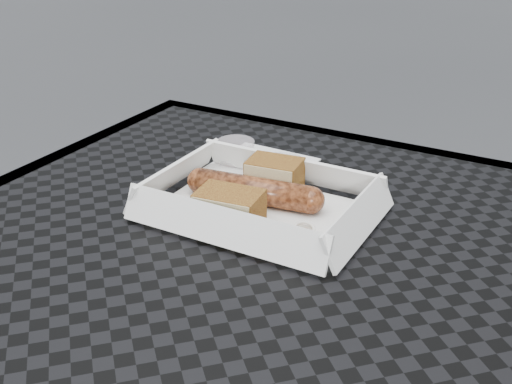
# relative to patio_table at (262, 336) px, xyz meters

# --- Properties ---
(patio_table) EXTENTS (0.80, 0.80, 0.74)m
(patio_table) POSITION_rel_patio_table_xyz_m (0.00, 0.00, 0.00)
(patio_table) COLOR black
(patio_table) RESTS_ON ground
(food_tray) EXTENTS (0.22, 0.15, 0.00)m
(food_tray) POSITION_rel_patio_table_xyz_m (-0.06, 0.11, 0.08)
(food_tray) COLOR white
(food_tray) RESTS_ON patio_table
(bratwurst) EXTENTS (0.17, 0.05, 0.03)m
(bratwurst) POSITION_rel_patio_table_xyz_m (-0.08, 0.12, 0.10)
(bratwurst) COLOR brown
(bratwurst) RESTS_ON food_tray
(bread_near) EXTENTS (0.07, 0.05, 0.04)m
(bread_near) POSITION_rel_patio_table_xyz_m (-0.07, 0.16, 0.10)
(bread_near) COLOR brown
(bread_near) RESTS_ON food_tray
(bread_far) EXTENTS (0.07, 0.05, 0.04)m
(bread_far) POSITION_rel_patio_table_xyz_m (-0.08, 0.07, 0.10)
(bread_far) COLOR brown
(bread_far) RESTS_ON food_tray
(veg_garnish) EXTENTS (0.03, 0.03, 0.00)m
(veg_garnish) POSITION_rel_patio_table_xyz_m (0.01, 0.08, 0.08)
(veg_garnish) COLOR #F33F0A
(veg_garnish) RESTS_ON food_tray
(napkin) EXTENTS (0.12, 0.12, 0.00)m
(napkin) POSITION_rel_patio_table_xyz_m (-0.12, 0.22, 0.08)
(napkin) COLOR white
(napkin) RESTS_ON patio_table
(condiment_cup_sauce) EXTENTS (0.05, 0.05, 0.03)m
(condiment_cup_sauce) POSITION_rel_patio_table_xyz_m (-0.16, 0.22, 0.09)
(condiment_cup_sauce) COLOR maroon
(condiment_cup_sauce) RESTS_ON patio_table
(condiment_cup_empty) EXTENTS (0.05, 0.05, 0.03)m
(condiment_cup_empty) POSITION_rel_patio_table_xyz_m (-0.08, 0.20, 0.09)
(condiment_cup_empty) COLOR silver
(condiment_cup_empty) RESTS_ON patio_table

